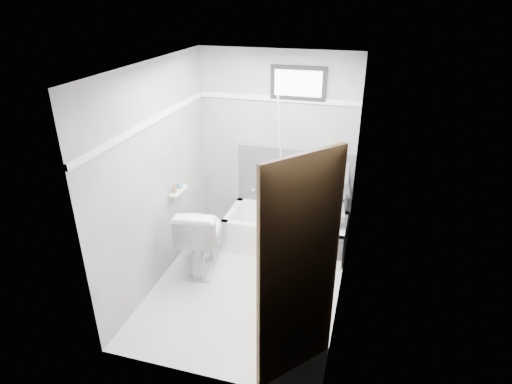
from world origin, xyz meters
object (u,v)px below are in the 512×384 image
(office_chair, at_px, (323,203))
(door, at_px, (326,303))
(toilet, at_px, (202,236))
(soap_bottle_b, at_px, (180,184))
(bathtub, at_px, (286,231))
(soap_bottle_a, at_px, (174,188))

(office_chair, bearing_deg, door, -90.01)
(toilet, bearing_deg, soap_bottle_b, -37.65)
(door, xyz_separation_m, soap_bottle_b, (-1.92, 1.68, -0.04))
(office_chair, height_order, door, door)
(toilet, bearing_deg, bathtub, -150.13)
(door, bearing_deg, soap_bottle_a, 141.34)
(soap_bottle_b, bearing_deg, bathtub, 24.54)
(office_chair, xyz_separation_m, soap_bottle_a, (-1.62, -0.72, 0.32))
(toilet, relative_size, soap_bottle_b, 8.22)
(office_chair, xyz_separation_m, door, (0.30, -2.26, 0.35))
(door, relative_size, soap_bottle_b, 19.64)
(soap_bottle_a, bearing_deg, bathtub, 29.95)
(office_chair, bearing_deg, soap_bottle_b, -167.94)
(door, relative_size, soap_bottle_a, 20.00)
(bathtub, xyz_separation_m, soap_bottle_a, (-1.17, -0.67, 0.76))
(bathtub, bearing_deg, toilet, -140.38)
(bathtub, xyz_separation_m, office_chair, (0.45, 0.05, 0.44))
(door, bearing_deg, bathtub, 108.75)
(soap_bottle_b, bearing_deg, toilet, -27.91)
(office_chair, height_order, toilet, office_chair)
(toilet, xyz_separation_m, door, (1.60, -1.51, 0.59))
(door, bearing_deg, toilet, 136.73)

